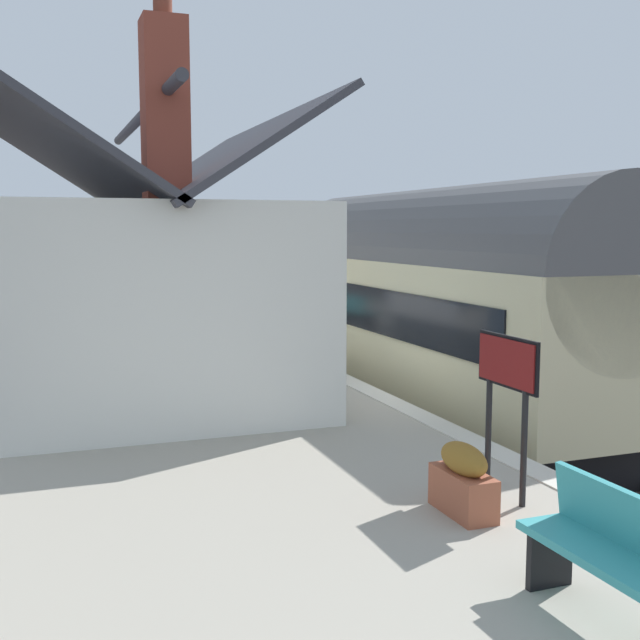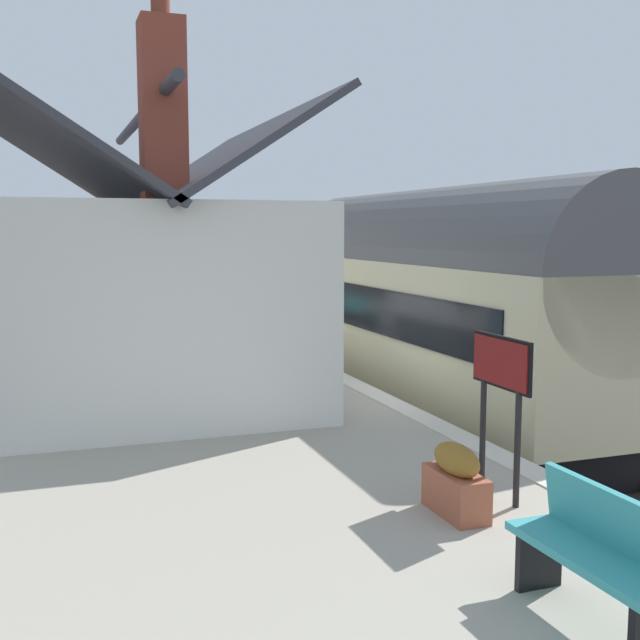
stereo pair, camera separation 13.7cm
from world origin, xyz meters
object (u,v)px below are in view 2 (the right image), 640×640
object	(u,v)px
train	(441,303)
planter_edge_near	(456,481)
planter_edge_far	(36,310)
station_sign_board	(501,376)
bench_by_lamp	(196,317)
planter_under_sign	(130,322)
bench_platform_end	(178,309)
planter_by_door	(37,308)
station_building	(146,291)
bench_mid_platform	(601,554)

from	to	relation	value
train	planter_edge_near	size ratio (longest dim) A/B	13.64
planter_edge_far	station_sign_board	distance (m)	15.67
bench_by_lamp	planter_under_sign	size ratio (longest dim) A/B	1.70
bench_by_lamp	bench_platform_end	distance (m)	2.09
planter_by_door	planter_edge_far	xyz separation A→B (m)	(-1.43, -0.00, 0.08)
station_building	station_sign_board	distance (m)	6.78
station_building	planter_edge_far	world-z (taller)	station_building
station_building	planter_under_sign	world-z (taller)	station_building
planter_edge_near	station_sign_board	world-z (taller)	station_sign_board
planter_edge_near	planter_edge_far	world-z (taller)	planter_edge_far
bench_platform_end	planter_under_sign	bearing A→B (deg)	147.34
station_building	bench_mid_platform	distance (m)	8.85
train	station_sign_board	world-z (taller)	train
bench_platform_end	planter_under_sign	world-z (taller)	bench_platform_end
train	planter_edge_far	world-z (taller)	train
bench_by_lamp	bench_platform_end	bearing A→B (deg)	2.43
planter_edge_near	station_sign_board	xyz separation A→B (m)	(0.28, -0.62, 0.87)
station_building	bench_platform_end	distance (m)	8.18
train	station_building	xyz separation A→B (m)	(-0.15, 5.37, 0.37)
train	bench_platform_end	distance (m)	8.58
planter_under_sign	station_building	bearing A→B (deg)	176.92
planter_by_door	planter_edge_near	bearing A→B (deg)	-167.71
bench_mid_platform	bench_platform_end	distance (m)	16.50
bench_mid_platform	station_sign_board	size ratio (longest dim) A/B	0.89
station_sign_board	train	bearing A→B (deg)	-23.81
station_building	planter_by_door	distance (m)	10.43
planter_edge_near	planter_edge_far	xyz separation A→B (m)	(15.33, 3.65, 0.18)
bench_mid_platform	planter_edge_far	xyz separation A→B (m)	(17.38, 3.56, 0.02)
bench_mid_platform	station_sign_board	bearing A→B (deg)	-17.19
bench_platform_end	planter_edge_far	xyz separation A→B (m)	(0.88, 3.52, 0.02)
bench_mid_platform	planter_under_sign	xyz separation A→B (m)	(14.21, 1.51, -0.04)
bench_mid_platform	planter_edge_far	bearing A→B (deg)	11.57
bench_platform_end	planter_by_door	size ratio (longest dim) A/B	1.83
bench_mid_platform	planter_under_sign	bearing A→B (deg)	6.07
planter_under_sign	planter_edge_far	xyz separation A→B (m)	(3.17, 2.05, 0.06)
station_building	bench_mid_platform	world-z (taller)	station_building
bench_by_lamp	bench_mid_platform	world-z (taller)	same
train	planter_edge_far	xyz separation A→B (m)	(8.63, 7.11, -0.73)
bench_platform_end	planter_under_sign	size ratio (longest dim) A/B	1.71
bench_by_lamp	planter_under_sign	distance (m)	1.57
bench_platform_end	bench_mid_platform	bearing A→B (deg)	-179.85
bench_by_lamp	planter_edge_near	distance (m)	12.37
planter_edge_near	planter_edge_far	size ratio (longest dim) A/B	0.78
planter_under_sign	planter_edge_near	bearing A→B (deg)	-172.48
bench_by_lamp	station_sign_board	distance (m)	12.13
station_building	planter_by_door	size ratio (longest dim) A/B	9.10
bench_mid_platform	station_sign_board	world-z (taller)	station_sign_board
bench_platform_end	planter_edge_far	size ratio (longest dim) A/B	1.52
station_building	planter_under_sign	size ratio (longest dim) A/B	8.51
bench_by_lamp	planter_edge_near	xyz separation A→B (m)	(-12.37, -0.05, -0.16)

